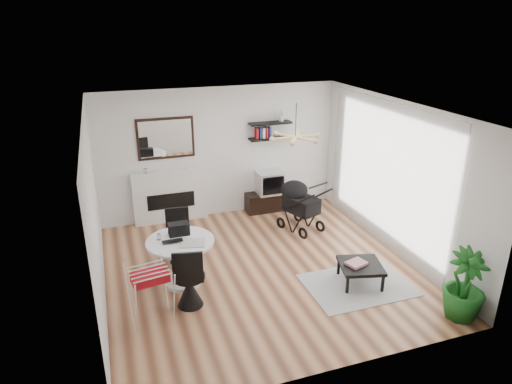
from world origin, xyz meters
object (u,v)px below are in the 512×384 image
object	(u,v)px
tv_console	(271,201)
coffee_table	(361,266)
fireplace	(170,190)
stroller	(299,207)
drying_rack	(151,295)
crt_tv	(270,182)
potted_plant	(465,285)
dining_table	(181,255)

from	to	relation	value
tv_console	coffee_table	size ratio (longest dim) A/B	1.38
fireplace	stroller	bearing A→B (deg)	-26.55
drying_rack	crt_tv	bearing A→B (deg)	38.14
coffee_table	potted_plant	xyz separation A→B (m)	(0.89, -1.22, 0.21)
dining_table	coffee_table	world-z (taller)	dining_table
crt_tv	potted_plant	world-z (taller)	potted_plant
tv_console	potted_plant	distance (m)	4.61
crt_tv	dining_table	xyz separation A→B (m)	(-2.34, -2.32, -0.14)
coffee_table	potted_plant	distance (m)	1.52
fireplace	potted_plant	xyz separation A→B (m)	(3.34, -4.56, -0.17)
stroller	coffee_table	world-z (taller)	stroller
dining_table	fireplace	bearing A→B (deg)	84.87
tv_console	potted_plant	bearing A→B (deg)	-74.88
stroller	coffee_table	xyz separation A→B (m)	(0.11, -2.17, -0.16)
fireplace	coffee_table	bearing A→B (deg)	-53.72
dining_table	stroller	world-z (taller)	stroller
crt_tv	drying_rack	distance (m)	4.29
tv_console	crt_tv	bearing A→B (deg)	-173.36
dining_table	tv_console	bearing A→B (deg)	44.45
drying_rack	stroller	xyz separation A→B (m)	(3.13, 2.10, 0.03)
drying_rack	tv_console	bearing A→B (deg)	37.89
crt_tv	stroller	xyz separation A→B (m)	(0.23, -1.05, -0.19)
stroller	coffee_table	bearing A→B (deg)	-108.40
tv_console	dining_table	bearing A→B (deg)	-135.55
tv_console	stroller	xyz separation A→B (m)	(0.20, -1.05, 0.26)
fireplace	potted_plant	bearing A→B (deg)	-53.75
crt_tv	coffee_table	world-z (taller)	crt_tv
coffee_table	tv_console	bearing A→B (deg)	95.48
dining_table	crt_tv	bearing A→B (deg)	44.76
crt_tv	dining_table	bearing A→B (deg)	-135.24
fireplace	stroller	distance (m)	2.63
drying_rack	coffee_table	distance (m)	3.24
fireplace	dining_table	bearing A→B (deg)	-95.13
tv_console	crt_tv	size ratio (longest dim) A/B	1.94
drying_rack	coffee_table	size ratio (longest dim) A/B	1.06
tv_console	drying_rack	xyz separation A→B (m)	(-2.93, -3.15, 0.23)
crt_tv	tv_console	bearing A→B (deg)	6.64
stroller	drying_rack	bearing A→B (deg)	-167.33
fireplace	tv_console	size ratio (longest dim) A/B	1.99
coffee_table	drying_rack	bearing A→B (deg)	178.85
stroller	coffee_table	size ratio (longest dim) A/B	1.39
stroller	dining_table	bearing A→B (deg)	-174.89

